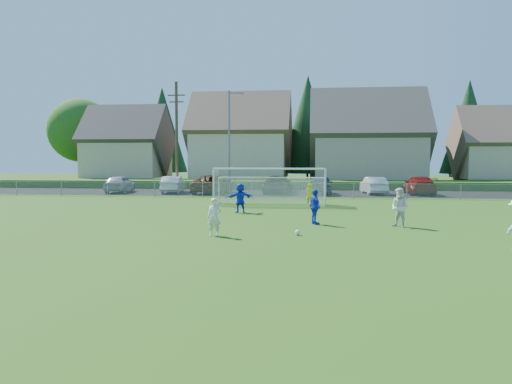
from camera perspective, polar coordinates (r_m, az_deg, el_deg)
ground at (r=17.79m, az=-3.05°, el=-6.25°), size 160.00×160.00×0.00m
asphalt_lot at (r=44.96m, az=2.93°, el=-0.10°), size 60.00×60.00×0.00m
grass_embankment at (r=52.41m, az=3.48°, el=0.90°), size 70.00×6.00×0.80m
soccer_ball at (r=20.39m, az=4.77°, el=-4.64°), size 0.22×0.22×0.22m
player_white_a at (r=20.14m, az=-4.79°, el=-2.87°), size 0.58×0.40×1.53m
player_white_b at (r=23.50m, az=16.13°, el=-1.73°), size 1.09×1.08×1.78m
player_blue_a at (r=23.71m, az=6.76°, el=-1.70°), size 0.78×1.05×1.66m
player_blue_b at (r=28.67m, az=-1.82°, el=-0.68°), size 1.63×1.16×1.69m
goalkeeper at (r=32.84m, az=6.16°, el=-0.30°), size 0.56×0.39×1.48m
car_a at (r=47.15m, az=-15.31°, el=0.92°), size 2.32×4.83×1.59m
car_b at (r=45.68m, az=-9.47°, el=0.85°), size 2.13×4.71×1.50m
car_c at (r=44.51m, az=-4.94°, el=0.90°), size 3.01×6.01×1.63m
car_d at (r=44.44m, az=2.50°, el=0.86°), size 2.59×5.56×1.57m
car_e at (r=43.55m, az=7.44°, el=0.81°), size 2.08×4.82×1.62m
car_f at (r=44.69m, az=13.29°, el=0.73°), size 2.06×4.66×1.49m
car_g at (r=45.30m, az=18.13°, el=0.72°), size 2.17×5.34×1.55m
soccer_goal at (r=33.47m, az=1.62°, el=1.31°), size 7.42×1.90×2.50m
chainlink_fence at (r=39.45m, az=2.40°, el=0.25°), size 52.06×0.06×1.20m
streetlight at (r=43.92m, az=-3.01°, el=6.12°), size 1.38×0.18×9.00m
utility_pole at (r=46.03m, az=-9.05°, el=6.35°), size 1.60×0.26×10.00m
houses_row at (r=59.87m, az=5.83°, el=7.89°), size 53.90×11.45×13.27m
tree_row at (r=66.13m, az=5.10°, el=7.15°), size 65.98×12.36×13.80m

